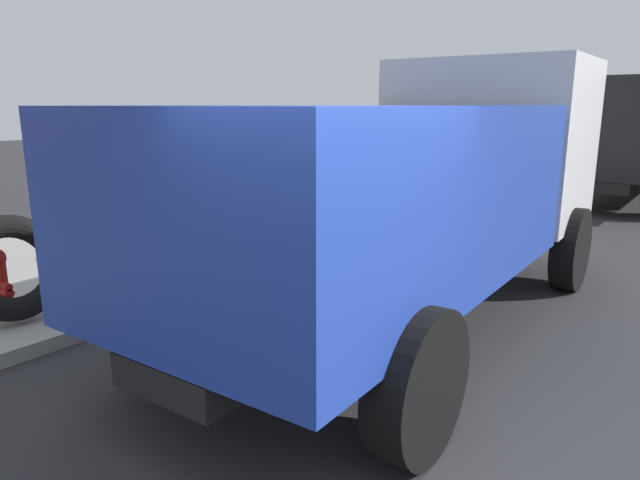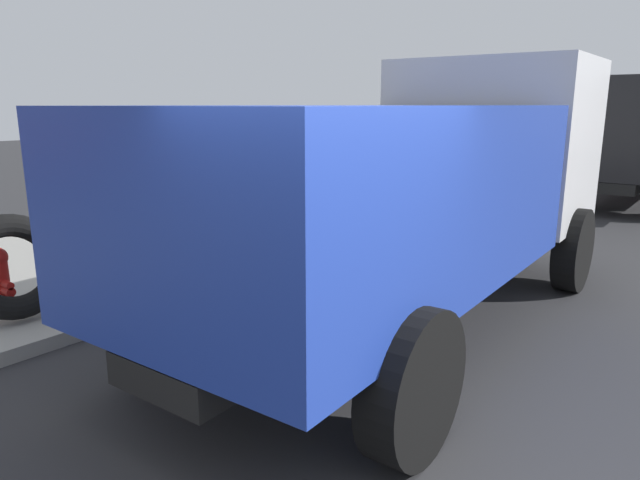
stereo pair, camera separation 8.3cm
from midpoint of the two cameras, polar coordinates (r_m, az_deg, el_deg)
The scene contains 3 objects.
fire_hydrant at distance 7.15m, azimuth -28.92°, elevation -3.43°, with size 0.21×0.49×0.75m.
loose_tire at distance 6.91m, azimuth -27.99°, elevation -2.33°, with size 1.15×1.15×0.25m, color black.
dump_truck_blue at distance 6.45m, azimuth 10.07°, elevation 6.04°, with size 7.11×3.08×3.00m.
Camera 2 is at (-2.72, -1.43, 2.41)m, focal length 32.15 mm.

